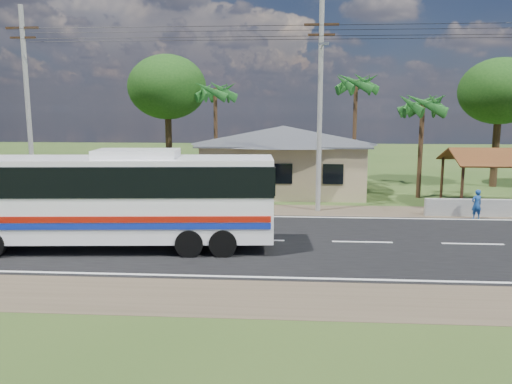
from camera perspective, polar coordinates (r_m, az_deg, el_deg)
ground at (r=21.22m, az=-0.13°, el=-5.57°), size 120.00×120.00×0.00m
road at (r=21.21m, az=-0.13°, el=-5.54°), size 120.00×16.00×0.03m
house at (r=33.56m, az=3.14°, el=4.58°), size 12.40×10.00×5.00m
waiting_shed at (r=31.28m, az=25.61°, el=3.46°), size 5.20×4.48×3.35m
concrete_barrier at (r=28.55m, az=25.54°, el=-1.66°), size 7.00×0.30×0.90m
utility_poles at (r=26.95m, az=6.61°, el=9.98°), size 32.80×2.22×11.00m
palm_near at (r=32.45m, az=18.53°, el=9.36°), size 2.80×2.80×6.70m
palm_mid at (r=36.26m, az=11.36°, el=11.92°), size 2.80×2.80×8.20m
palm_far at (r=36.86m, az=-4.69°, el=11.28°), size 2.80×2.80×7.70m
tree_behind_house at (r=39.61m, az=-10.11°, el=11.67°), size 6.00×6.00×9.61m
tree_behind_shed at (r=39.25m, az=26.11°, el=10.26°), size 5.60×5.60×9.02m
coach_bus at (r=20.38m, az=-16.17°, el=-0.07°), size 12.90×3.69×3.95m
motorcycle at (r=25.79m, az=0.25°, el=-1.88°), size 1.68×0.77×0.85m
person at (r=27.46m, az=23.90°, el=-1.30°), size 0.63×0.49×1.52m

